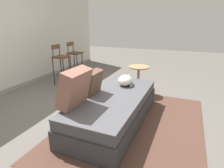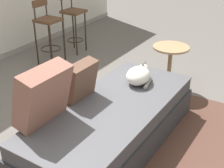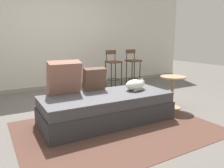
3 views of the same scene
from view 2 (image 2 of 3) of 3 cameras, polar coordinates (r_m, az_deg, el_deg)
The scene contains 9 objects.
ground_plane at distance 3.26m, azimuth -5.95°, elevation -8.28°, with size 16.00×16.00×0.00m, color #66605B.
area_rug at distance 2.96m, azimuth 5.21°, elevation -12.31°, with size 2.63×1.94×0.01m, color brown.
couch at distance 2.95m, azimuth 0.13°, elevation -7.26°, with size 1.95×0.87×0.42m.
throw_pillow_corner at distance 2.53m, azimuth -12.52°, elevation -2.03°, with size 0.48×0.29×0.50m.
throw_pillow_middle at distance 2.88m, azimuth -5.77°, elevation 0.68°, with size 0.35×0.20×0.36m.
cat at distance 3.21m, azimuth 4.96°, elevation 1.64°, with size 0.37×0.30×0.20m.
bar_stool_near_window at distance 4.69m, azimuth -11.60°, elevation 9.96°, with size 0.32×0.32×0.95m.
bar_stool_by_doorway at distance 5.12m, azimuth -7.13°, elevation 11.80°, with size 0.32×0.32×0.95m.
side_table at distance 3.92m, azimuth 10.53°, elevation 3.99°, with size 0.44×0.44×0.58m.
Camera 2 is at (-2.08, -1.67, 1.87)m, focal length 50.00 mm.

